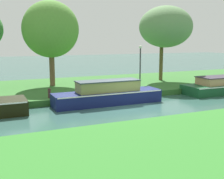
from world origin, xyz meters
The scene contains 8 objects.
ground_plane centered at (0.00, 0.00, 0.00)m, with size 120.00×120.00×0.00m, color #31574F.
riverbank_far centered at (0.00, 7.00, 0.20)m, with size 72.00×10.00×0.40m, color #31662A.
navy_barge centered at (-1.15, 1.20, 0.62)m, with size 6.96×1.66×1.51m.
forest_cruiser centered at (7.89, 1.20, 0.54)m, with size 5.22×2.15×1.28m.
willow_tree_centre centered at (-3.21, 7.53, 4.78)m, with size 4.39×3.75×6.59m.
willow_tree_right centered at (6.47, 6.21, 5.10)m, with size 4.58×4.64×6.49m.
lamp_post centered at (2.60, 3.73, 2.39)m, with size 0.24×0.24×3.21m.
mooring_post_near centered at (-4.52, 2.64, 0.70)m, with size 0.18×0.18×0.59m, color #472E2A.
Camera 1 is at (-8.22, -15.24, 3.99)m, focal length 46.49 mm.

